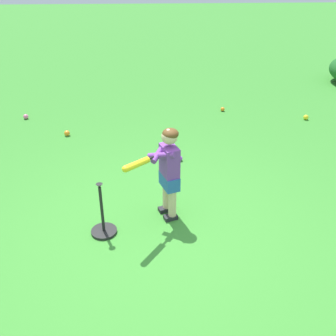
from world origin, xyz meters
TOP-DOWN VIEW (x-y plane):
  - ground_plane at (0.00, 0.00)m, footprint 40.00×40.00m
  - child_batter at (0.12, 0.30)m, footprint 0.60×0.62m
  - play_ball_far_left at (2.75, 3.04)m, footprint 0.09×0.09m
  - play_ball_far_right at (-2.29, 3.34)m, footprint 0.09×0.09m
  - play_ball_midfield at (0.36, 1.61)m, footprint 0.08×0.08m
  - play_ball_near_batter at (-1.42, 2.57)m, footprint 0.09×0.09m
  - play_ball_by_bucket at (1.32, 3.54)m, footprint 0.08×0.08m
  - batting_tee at (-0.59, 0.03)m, footprint 0.28×0.28m

SIDE VIEW (x-z plane):
  - ground_plane at x=0.00m, z-range 0.00..0.00m
  - play_ball_by_bucket at x=1.32m, z-range 0.00..0.08m
  - play_ball_midfield at x=0.36m, z-range 0.00..0.08m
  - play_ball_far_right at x=-2.29m, z-range 0.00..0.09m
  - play_ball_far_left at x=2.75m, z-range 0.00..0.09m
  - play_ball_near_batter at x=-1.42m, z-range 0.00..0.09m
  - batting_tee at x=-0.59m, z-range -0.21..0.41m
  - child_batter at x=0.12m, z-range 0.11..1.19m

